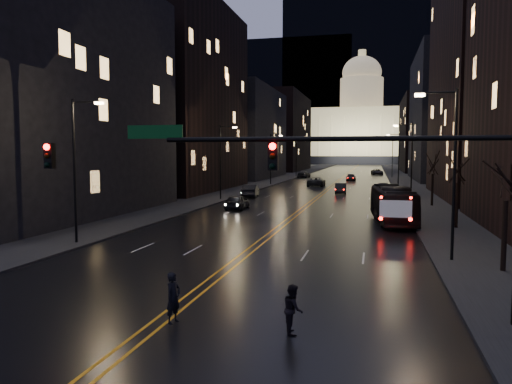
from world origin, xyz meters
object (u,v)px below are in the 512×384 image
Objects in this scene: bus at (393,204)px; oncoming_car_a at (237,202)px; pedestrian_b at (293,309)px; traffic_signal at (342,171)px; pedestrian_a at (173,298)px; receding_car_a at (341,189)px; oncoming_car_b at (251,191)px.

bus is 2.41× the size of oncoming_car_a.
pedestrian_b is (-3.95, -26.65, -0.72)m from bus.
traffic_signal is 1.60× the size of bus.
pedestrian_a is at bearing -112.26° from bus.
receding_car_a is (-3.41, 52.78, -4.37)m from traffic_signal.
oncoming_car_b reaches higher than receding_car_a.
oncoming_car_a is 23.63m from receding_car_a.
traffic_signal is at bearing 111.09° from oncoming_car_a.
receding_car_a is (8.90, 21.89, -0.03)m from oncoming_car_a.
oncoming_car_a is 14.23m from oncoming_car_b.
oncoming_car_a is at bearing 28.75° from pedestrian_a.
pedestrian_a reaches higher than oncoming_car_a.
bus is 26.50m from oncoming_car_b.
oncoming_car_a is at bearing 111.73° from traffic_signal.
traffic_signal reaches higher than receding_car_a.
oncoming_car_b is (-14.41, 44.97, -4.28)m from traffic_signal.
pedestrian_b is (10.95, -32.89, 0.02)m from oncoming_car_a.
bus is at bearing 156.65° from oncoming_car_a.
bus is (2.59, 24.65, -3.60)m from traffic_signal.
pedestrian_a is (6.90, -32.89, 0.10)m from oncoming_car_a.
receding_car_a is at bearing -12.96° from pedestrian_b.
pedestrian_a is at bearing 101.21° from oncoming_car_a.
pedestrian_a reaches higher than pedestrian_b.
bus is 27.83m from pedestrian_a.
traffic_signal is at bearing 100.50° from oncoming_car_b.
receding_car_a is at bearing 93.69° from traffic_signal.
pedestrian_b is at bearing 98.26° from oncoming_car_b.
traffic_signal is 10.96× the size of pedestrian_b.
receding_car_a is 54.82m from pedestrian_a.
traffic_signal reaches higher than pedestrian_a.
pedestrian_a is at bearing 93.57° from oncoming_car_b.
receding_car_a is at bearing -112.77° from oncoming_car_a.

